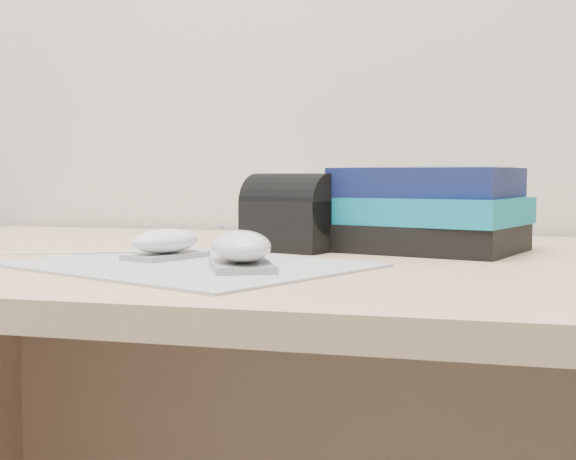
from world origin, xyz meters
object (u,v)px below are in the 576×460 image
(mouse_rear, at_px, (166,244))
(mouse_front, at_px, (241,249))
(desk, at_px, (395,431))
(book_stack, at_px, (430,210))
(pouch, at_px, (291,214))

(mouse_rear, relative_size, mouse_front, 0.86)
(desk, distance_m, book_stack, 0.29)
(mouse_rear, height_order, book_stack, book_stack)
(desk, xyz_separation_m, mouse_front, (-0.13, -0.24, 0.26))
(desk, xyz_separation_m, book_stack, (0.04, 0.04, 0.29))
(mouse_front, distance_m, book_stack, 0.33)
(mouse_rear, relative_size, book_stack, 0.41)
(desk, relative_size, mouse_rear, 14.68)
(mouse_rear, xyz_separation_m, mouse_front, (0.12, -0.07, 0.00))
(desk, distance_m, pouch, 0.32)
(mouse_front, relative_size, pouch, 0.94)
(mouse_rear, bearing_deg, pouch, 55.79)
(pouch, bearing_deg, book_stack, 13.69)
(desk, distance_m, mouse_rear, 0.39)
(book_stack, bearing_deg, pouch, -166.31)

